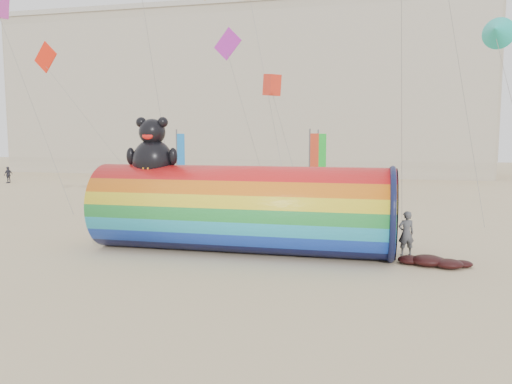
% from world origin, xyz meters
% --- Properties ---
extents(ground, '(160.00, 160.00, 0.00)m').
position_xyz_m(ground, '(0.00, 0.00, 0.00)').
color(ground, '#CCB58C').
rests_on(ground, ground).
extents(hotel_building, '(60.40, 15.40, 20.60)m').
position_xyz_m(hotel_building, '(-12.00, 45.95, 10.31)').
color(hotel_building, '#B7AD99').
rests_on(hotel_building, ground).
extents(windsock_assembly, '(12.13, 3.70, 5.59)m').
position_xyz_m(windsock_assembly, '(0.01, 0.83, 1.86)').
color(windsock_assembly, red).
rests_on(windsock_assembly, ground).
extents(kite_handler, '(0.75, 0.61, 1.79)m').
position_xyz_m(kite_handler, '(6.56, 1.64, 0.89)').
color(kite_handler, '#4D4F54').
rests_on(kite_handler, ground).
extents(fabric_bundle, '(2.62, 1.35, 0.41)m').
position_xyz_m(fabric_bundle, '(7.45, 0.19, 0.17)').
color(fabric_bundle, '#370B0A').
rests_on(fabric_bundle, ground).
extents(festival_banners, '(10.37, 3.56, 5.20)m').
position_xyz_m(festival_banners, '(-1.76, 15.56, 2.64)').
color(festival_banners, '#59595E').
rests_on(festival_banners, ground).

